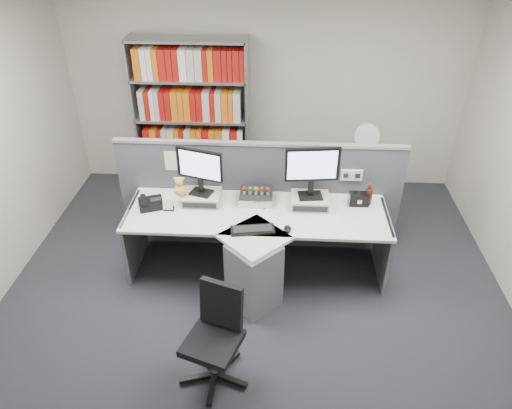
# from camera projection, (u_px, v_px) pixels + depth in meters

# --- Properties ---
(ground) EXTENTS (5.50, 5.50, 0.00)m
(ground) POSITION_uv_depth(u_px,v_px,m) (252.00, 325.00, 4.44)
(ground) COLOR #2E2F36
(ground) RESTS_ON ground
(room_shell) EXTENTS (5.04, 5.54, 2.72)m
(room_shell) POSITION_uv_depth(u_px,v_px,m) (251.00, 153.00, 3.46)
(room_shell) COLOR beige
(room_shell) RESTS_ON ground
(partition) EXTENTS (3.00, 0.08, 1.27)m
(partition) POSITION_uv_depth(u_px,v_px,m) (260.00, 195.00, 5.13)
(partition) COLOR #4B4E55
(partition) RESTS_ON ground
(desk) EXTENTS (2.60, 1.20, 0.72)m
(desk) POSITION_uv_depth(u_px,v_px,m) (256.00, 247.00, 4.69)
(desk) COLOR white
(desk) RESTS_ON ground
(monitor_riser_left) EXTENTS (0.38, 0.31, 0.10)m
(monitor_riser_left) POSITION_uv_depth(u_px,v_px,m) (202.00, 198.00, 4.86)
(monitor_riser_left) COLOR beige
(monitor_riser_left) RESTS_ON desk
(monitor_riser_right) EXTENTS (0.38, 0.31, 0.10)m
(monitor_riser_right) POSITION_uv_depth(u_px,v_px,m) (310.00, 201.00, 4.81)
(monitor_riser_right) COLOR beige
(monitor_riser_right) RESTS_ON desk
(monitor_left) EXTENTS (0.47, 0.21, 0.49)m
(monitor_left) POSITION_uv_depth(u_px,v_px,m) (200.00, 168.00, 4.68)
(monitor_left) COLOR black
(monitor_left) RESTS_ON monitor_riser_left
(monitor_right) EXTENTS (0.53, 0.20, 0.54)m
(monitor_right) POSITION_uv_depth(u_px,v_px,m) (312.00, 168.00, 4.61)
(monitor_right) COLOR black
(monitor_right) RESTS_ON monitor_riser_right
(desktop_pc) EXTENTS (0.33, 0.30, 0.09)m
(desktop_pc) POSITION_uv_depth(u_px,v_px,m) (256.00, 197.00, 4.88)
(desktop_pc) COLOR black
(desktop_pc) RESTS_ON desk
(figurines) EXTENTS (0.29, 0.05, 0.09)m
(figurines) POSITION_uv_depth(u_px,v_px,m) (256.00, 190.00, 4.82)
(figurines) COLOR beige
(figurines) RESTS_ON desktop_pc
(keyboard) EXTENTS (0.43, 0.22, 0.03)m
(keyboard) POSITION_uv_depth(u_px,v_px,m) (253.00, 230.00, 4.46)
(keyboard) COLOR black
(keyboard) RESTS_ON desk
(mouse) EXTENTS (0.07, 0.11, 0.04)m
(mouse) POSITION_uv_depth(u_px,v_px,m) (287.00, 229.00, 4.46)
(mouse) COLOR black
(mouse) RESTS_ON desk
(desk_phone) EXTENTS (0.30, 0.29, 0.10)m
(desk_phone) POSITION_uv_depth(u_px,v_px,m) (150.00, 203.00, 4.80)
(desk_phone) COLOR black
(desk_phone) RESTS_ON desk
(desk_calendar) EXTENTS (0.11, 0.08, 0.13)m
(desk_calendar) POSITION_uv_depth(u_px,v_px,m) (168.00, 205.00, 4.74)
(desk_calendar) COLOR black
(desk_calendar) RESTS_ON desk
(plush_toy) EXTENTS (0.12, 0.12, 0.21)m
(plush_toy) POSITION_uv_depth(u_px,v_px,m) (180.00, 188.00, 4.76)
(plush_toy) COLOR gold
(plush_toy) RESTS_ON monitor_riser_left
(speaker) EXTENTS (0.20, 0.11, 0.13)m
(speaker) POSITION_uv_depth(u_px,v_px,m) (359.00, 199.00, 4.81)
(speaker) COLOR black
(speaker) RESTS_ON desk
(cola_bottle) EXTENTS (0.07, 0.07, 0.24)m
(cola_bottle) POSITION_uv_depth(u_px,v_px,m) (369.00, 197.00, 4.81)
(cola_bottle) COLOR #3F190A
(cola_bottle) RESTS_ON desk
(shelving_unit) EXTENTS (1.41, 0.40, 2.00)m
(shelving_unit) POSITION_uv_depth(u_px,v_px,m) (193.00, 121.00, 5.99)
(shelving_unit) COLOR gray
(shelving_unit) RESTS_ON ground
(filing_cabinet) EXTENTS (0.45, 0.61, 0.70)m
(filing_cabinet) POSITION_uv_depth(u_px,v_px,m) (360.00, 187.00, 5.86)
(filing_cabinet) COLOR gray
(filing_cabinet) RESTS_ON ground
(desk_fan) EXTENTS (0.29, 0.17, 0.49)m
(desk_fan) POSITION_uv_depth(u_px,v_px,m) (366.00, 138.00, 5.50)
(desk_fan) COLOR white
(desk_fan) RESTS_ON filing_cabinet
(office_chair) EXTENTS (0.57, 0.57, 0.86)m
(office_chair) POSITION_uv_depth(u_px,v_px,m) (216.00, 333.00, 3.76)
(office_chair) COLOR silver
(office_chair) RESTS_ON ground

